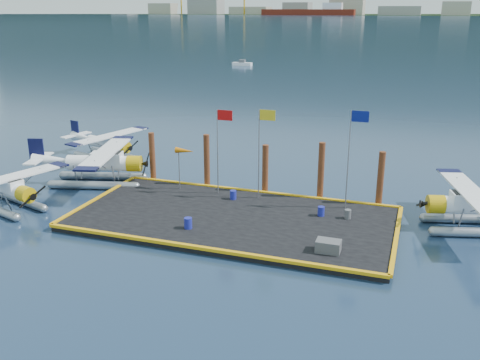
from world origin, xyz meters
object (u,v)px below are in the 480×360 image
Objects in this scene: crate at (328,246)px; piling_0 at (152,158)px; seaplane_b at (102,165)px; seaplane_a at (7,190)px; piling_1 at (207,162)px; seaplane_d at (475,208)px; seaplane_c at (107,145)px; flagpole_yellow at (262,140)px; flagpole_red at (220,139)px; piling_3 at (321,173)px; windsock at (185,152)px; drum_3 at (188,223)px; drum_4 at (348,214)px; drum_5 at (233,195)px; piling_2 at (265,171)px; piling_4 at (380,181)px; drum_2 at (321,211)px; flagpole_blue at (352,145)px.

piling_0 reaches higher than crate.
piling_0 reaches higher than seaplane_b.
piling_1 is at bearing 143.64° from seaplane_a.
seaplane_c is at bearing 62.62° from seaplane_d.
flagpole_yellow is at bearing 74.66° from seaplane_b.
flagpole_yellow is at bearing 0.00° from flagpole_red.
piling_3 is at bearing 64.48° from seaplane_d.
windsock is at bearing 74.52° from seaplane_b.
seaplane_a is 10.51m from piling_0.
crate is at bearing -30.98° from windsock.
crate is at bearing -29.60° from piling_0.
drum_3 is 7.48m from flagpole_red.
piling_1 is at bearing 141.02° from crate.
drum_3 is 10.54m from piling_0.
drum_5 is (-7.98, 0.99, 0.02)m from drum_4.
piling_4 is at bearing 0.00° from piling_2.
seaplane_c is 23.89m from drum_4.
drum_4 is (8.81, 4.70, -0.04)m from drum_3.
seaplane_b is at bearing 159.31° from crate.
seaplane_a is 1.39× the size of flagpole_yellow.
seaplane_d is 16.14× the size of drum_4.
windsock is 2.21m from piling_1.
piling_3 is (8.50, 0.00, 0.05)m from piling_1.
piling_3 is 1.07× the size of piling_4.
piling_1 is (4.50, 0.00, 0.10)m from piling_0.
windsock is (6.95, -0.04, 1.68)m from seaplane_b.
drum_5 is 0.10× the size of flagpole_yellow.
seaplane_c reaches higher than drum_3.
drum_2 is at bearing -14.17° from flagpole_red.
seaplane_a is at bearing 17.85° from seaplane_c.
piling_3 is at bearing 13.25° from flagpole_red.
seaplane_a is at bearing 87.11° from seaplane_d.
piling_1 is at bearing 180.00° from piling_4.
seaplane_b is at bearing 174.39° from drum_4.
drum_4 is at bearing -28.05° from piling_2.
seaplane_c is 16.73m from piling_2.
piling_1 is (11.12, 8.14, 0.76)m from seaplane_a.
windsock is at bearing 168.21° from drum_5.
piling_1 is at bearing 57.34° from windsock.
drum_3 is 5.75m from drum_5.
seaplane_a is at bearing -163.31° from flagpole_blue.
piling_3 is (5.57, 2.43, 1.44)m from drum_5.
crate is at bearing -75.02° from drum_2.
piling_3 reaches higher than piling_4.
drum_2 is at bearing -77.96° from piling_3.
windsock is (-3.13, 6.52, 2.49)m from drum_3.
piling_0 is (-9.20, 1.60, -2.51)m from flagpole_yellow.
flagpole_blue is (7.77, 0.83, 3.98)m from drum_5.
crate is 0.22× the size of flagpole_red.
flagpole_red is at bearing -166.75° from piling_3.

